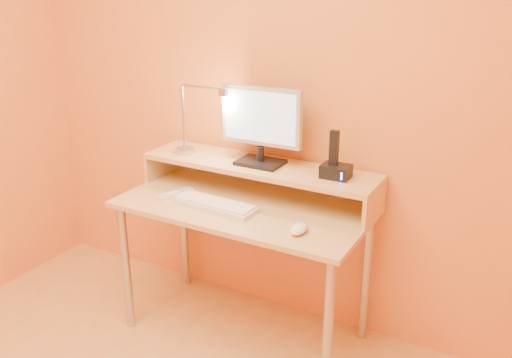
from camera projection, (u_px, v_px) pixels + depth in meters
The scene contains 25 objects.
wall_back at pixel (275, 83), 2.67m from camera, with size 3.00×0.04×2.50m, color #EA8D46.
desk_leg_fl at pixel (126, 268), 2.77m from camera, with size 0.04×0.04×0.69m, color #AFAFB6.
desk_leg_fr at pixel (328, 332), 2.27m from camera, with size 0.04×0.04×0.69m, color #AFAFB6.
desk_leg_bl at pixel (184, 230), 3.18m from camera, with size 0.04×0.04×0.69m, color #AFAFB6.
desk_leg_br at pixel (366, 278), 2.68m from camera, with size 0.04×0.04×0.69m, color #AFAFB6.
desk_lower at pixel (243, 207), 2.60m from camera, with size 1.20×0.60×0.03m, color tan.
shelf_riser_left at pixel (163, 163), 2.96m from camera, with size 0.02×0.30×0.14m, color tan.
shelf_riser_right at pixel (375, 204), 2.43m from camera, with size 0.02×0.30×0.14m, color tan.
desk_shelf at pixel (259, 166), 2.67m from camera, with size 1.20×0.30×0.03m, color tan.
monitor_foot at pixel (260, 162), 2.66m from camera, with size 0.22×0.16×0.02m, color black.
monitor_neck at pixel (260, 154), 2.64m from camera, with size 0.04×0.04×0.07m, color black.
monitor_panel at pixel (261, 116), 2.59m from camera, with size 0.41×0.04×0.28m, color #B6B6C1.
monitor_back at pixel (264, 115), 2.60m from camera, with size 0.37×0.01×0.24m, color black.
monitor_screen at pixel (260, 117), 2.57m from camera, with size 0.37×0.00×0.24m, color #A6CCE3.
lamp_base at pixel (185, 151), 2.83m from camera, with size 0.10×0.10×0.03m, color #AFAFB6.
lamp_post at pixel (184, 117), 2.76m from camera, with size 0.01×0.01×0.33m, color #AFAFB6.
lamp_arm at pixel (202, 87), 2.65m from camera, with size 0.01×0.01×0.24m, color #AFAFB6.
lamp_head at pixel (223, 92), 2.60m from camera, with size 0.04×0.04×0.03m, color #AFAFB6.
lamp_bulb at pixel (223, 96), 2.61m from camera, with size 0.03×0.03×0.00m, color #FFEAC6.
phone_dock at pixel (336, 171), 2.47m from camera, with size 0.13×0.10×0.06m, color black.
phone_handset at pixel (334, 148), 2.44m from camera, with size 0.04×0.03×0.16m, color black.
phone_led at pixel (341, 176), 2.41m from camera, with size 0.01×0.00×0.04m, color #2C3DFF.
keyboard at pixel (215, 205), 2.56m from camera, with size 0.42×0.13×0.02m, color silver.
mouse at pixel (299, 229), 2.30m from camera, with size 0.07×0.12×0.04m, color white.
remote_control at pixel (177, 194), 2.70m from camera, with size 0.05×0.18×0.02m, color silver.
Camera 1 is at (1.21, -0.89, 1.74)m, focal length 38.22 mm.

